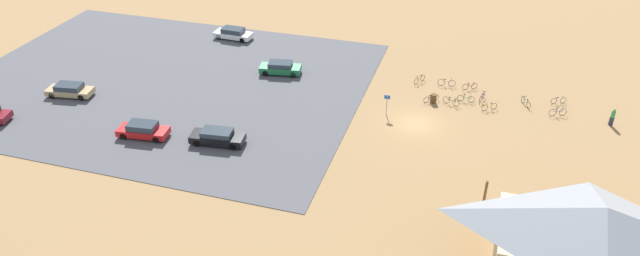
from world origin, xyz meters
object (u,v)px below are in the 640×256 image
(bike_pavilion, at_px, (598,238))
(bicycle_teal_lone_east, at_px, (466,98))
(bicycle_silver_trailside, at_px, (447,83))
(car_red_inner_stall, at_px, (143,130))
(car_green_mid_lot, at_px, (280,68))
(car_black_end_stall, at_px, (217,137))
(lot_sign, at_px, (387,102))
(car_white_far_end, at_px, (233,33))
(bicycle_yellow_yard_left, at_px, (489,107))
(visitor_near_lot, at_px, (613,116))
(car_tan_by_curb, at_px, (70,90))
(bicycle_white_lone_west, at_px, (559,100))
(bicycle_purple_by_bin, at_px, (482,97))
(trash_bin, at_px, (433,98))
(bicycle_red_edge_south, at_px, (470,86))
(bicycle_blue_yard_right, at_px, (558,112))
(bicycle_orange_near_sign, at_px, (420,79))
(bicycle_green_near_porch, at_px, (526,102))
(bicycle_teal_yard_center, at_px, (431,99))
(bicycle_black_back_row, at_px, (451,101))

(bike_pavilion, distance_m, bicycle_teal_lone_east, 23.53)
(bicycle_silver_trailside, height_order, car_red_inner_stall, car_red_inner_stall)
(car_green_mid_lot, distance_m, car_black_end_stall, 14.56)
(car_black_end_stall, bearing_deg, lot_sign, -144.93)
(bike_pavilion, xyz_separation_m, car_white_far_end, (38.09, -29.06, -2.40))
(bicycle_yellow_yard_left, bearing_deg, visitor_near_lot, -177.94)
(car_red_inner_stall, bearing_deg, car_tan_by_curb, -22.42)
(car_red_inner_stall, xyz_separation_m, car_tan_by_curb, (11.16, -4.60, -0.03))
(bicycle_white_lone_west, bearing_deg, car_tan_by_curb, 15.00)
(bicycle_silver_trailside, relative_size, car_red_inner_stall, 0.39)
(bicycle_purple_by_bin, distance_m, visitor_near_lot, 11.84)
(trash_bin, height_order, car_white_far_end, car_white_far_end)
(bike_pavilion, relative_size, bicycle_teal_lone_east, 8.40)
(bicycle_red_edge_south, bearing_deg, bike_pavilion, 111.37)
(car_green_mid_lot, bearing_deg, bike_pavilion, 143.40)
(car_black_end_stall, height_order, car_red_inner_stall, car_red_inner_stall)
(bicycle_teal_lone_east, height_order, car_green_mid_lot, car_green_mid_lot)
(bicycle_silver_trailside, relative_size, car_green_mid_lot, 0.39)
(bicycle_blue_yard_right, xyz_separation_m, car_white_far_end, (37.12, -8.03, 0.33))
(bicycle_orange_near_sign, relative_size, car_red_inner_stall, 0.34)
(bicycle_blue_yard_right, bearing_deg, bicycle_green_near_porch, -22.08)
(bicycle_silver_trailside, height_order, car_white_far_end, car_white_far_end)
(bicycle_blue_yard_right, xyz_separation_m, bicycle_teal_lone_east, (8.60, -0.28, -0.04))
(car_tan_by_curb, bearing_deg, bicycle_teal_yard_center, -165.01)
(lot_sign, relative_size, car_white_far_end, 0.47)
(bicycle_red_edge_south, relative_size, car_tan_by_curb, 0.31)
(car_black_end_stall, relative_size, visitor_near_lot, 2.78)
(bike_pavilion, distance_m, car_tan_by_curb, 49.18)
(car_green_mid_lot, bearing_deg, bicycle_blue_yard_right, 178.48)
(bike_pavilion, relative_size, car_white_far_end, 3.06)
(bicycle_red_edge_south, bearing_deg, lot_sign, 46.21)
(bicycle_orange_near_sign, distance_m, car_white_far_end, 24.01)
(bicycle_white_lone_west, xyz_separation_m, bicycle_black_back_row, (10.12, 3.29, 0.04))
(bicycle_teal_lone_east, height_order, car_tan_by_curb, car_tan_by_curb)
(bicycle_black_back_row, relative_size, car_green_mid_lot, 0.36)
(bicycle_purple_by_bin, xyz_separation_m, bicycle_orange_near_sign, (6.54, -2.05, 0.01))
(bicycle_orange_near_sign, distance_m, car_red_inner_stall, 28.36)
(visitor_near_lot, bearing_deg, lot_sign, 11.48)
(bicycle_yellow_yard_left, relative_size, bicycle_white_lone_west, 0.95)
(bicycle_green_near_porch, xyz_separation_m, car_red_inner_stall, (32.84, 15.88, 0.35))
(lot_sign, bearing_deg, bicycle_purple_by_bin, -147.33)
(lot_sign, distance_m, car_black_end_stall, 16.17)
(bicycle_white_lone_west, bearing_deg, bicycle_teal_lone_east, 14.31)
(trash_bin, xyz_separation_m, car_green_mid_lot, (16.67, -1.58, 0.28))
(car_tan_by_curb, bearing_deg, bicycle_blue_yard_right, -167.86)
(bicycle_white_lone_west, bearing_deg, bike_pavilion, 91.92)
(bicycle_white_lone_west, relative_size, visitor_near_lot, 0.84)
(car_red_inner_stall, height_order, visitor_near_lot, visitor_near_lot)
(bicycle_blue_yard_right, distance_m, bicycle_black_back_row, 9.97)
(bicycle_yellow_yard_left, bearing_deg, trash_bin, 0.64)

